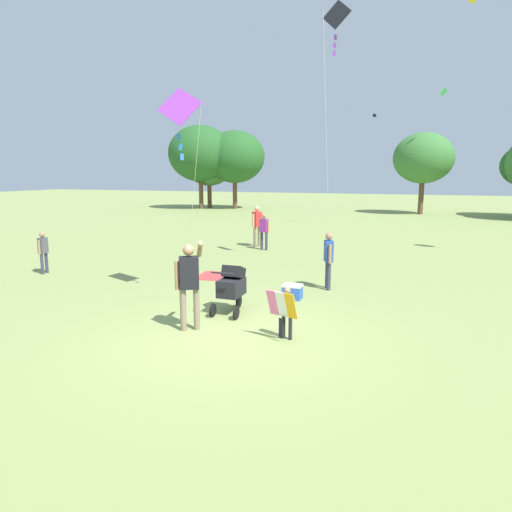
% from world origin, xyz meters
% --- Properties ---
extents(ground_plane, '(120.00, 120.00, 0.00)m').
position_xyz_m(ground_plane, '(0.00, 0.00, 0.00)').
color(ground_plane, '#849351').
extents(treeline_distant, '(39.90, 6.90, 6.76)m').
position_xyz_m(treeline_distant, '(-0.04, 27.39, 3.95)').
color(treeline_distant, brown).
rests_on(treeline_distant, ground).
extents(child_with_butterfly_kite, '(0.59, 0.42, 0.95)m').
position_xyz_m(child_with_butterfly_kite, '(0.98, 0.21, 0.58)').
color(child_with_butterfly_kite, '#232328').
rests_on(child_with_butterfly_kite, ground).
extents(person_adult_flyer, '(0.51, 0.65, 1.72)m').
position_xyz_m(person_adult_flyer, '(-0.86, 0.07, 0.99)').
color(person_adult_flyer, '#7F705B').
rests_on(person_adult_flyer, ground).
extents(stroller, '(0.56, 1.08, 1.03)m').
position_xyz_m(stroller, '(-0.55, 1.36, 0.61)').
color(stroller, black).
rests_on(stroller, ground).
extents(kite_adult_black, '(1.98, 2.06, 4.82)m').
position_xyz_m(kite_adult_black, '(-1.99, 1.93, 4.25)').
color(kite_adult_black, purple).
rests_on(kite_adult_black, ground).
extents(kite_green_novelty, '(0.91, 1.41, 7.82)m').
position_xyz_m(kite_green_novelty, '(0.48, 6.61, 7.06)').
color(kite_green_novelty, black).
rests_on(kite_green_novelty, ground).
extents(distant_kites_cluster, '(26.11, 13.82, 10.00)m').
position_xyz_m(distant_kites_cluster, '(3.96, 24.15, 11.65)').
color(distant_kites_cluster, blue).
extents(person_red_shirt, '(0.44, 0.26, 1.40)m').
position_xyz_m(person_red_shirt, '(-2.60, 9.30, 0.83)').
color(person_red_shirt, '#33384C').
rests_on(person_red_shirt, ground).
extents(person_sitting_far, '(0.30, 0.44, 1.46)m').
position_xyz_m(person_sitting_far, '(0.95, 4.08, 0.86)').
color(person_sitting_far, '#33384C').
rests_on(person_sitting_far, ground).
extents(person_kid_running, '(0.20, 0.40, 1.25)m').
position_xyz_m(person_kid_running, '(-7.28, 3.02, 0.73)').
color(person_kid_running, '#33384C').
rests_on(person_kid_running, ground).
extents(person_back_turned, '(0.34, 0.49, 1.64)m').
position_xyz_m(person_back_turned, '(-3.13, 9.96, 0.97)').
color(person_back_turned, '#7F705B').
rests_on(person_back_turned, ground).
extents(picnic_blanket, '(1.31, 1.27, 0.02)m').
position_xyz_m(picnic_blanket, '(-2.28, 4.45, 0.01)').
color(picnic_blanket, '#CC3D3D').
rests_on(picnic_blanket, ground).
extents(cooler_box, '(0.45, 0.33, 0.35)m').
position_xyz_m(cooler_box, '(0.36, 2.85, 0.18)').
color(cooler_box, '#2D5BB7').
rests_on(cooler_box, ground).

